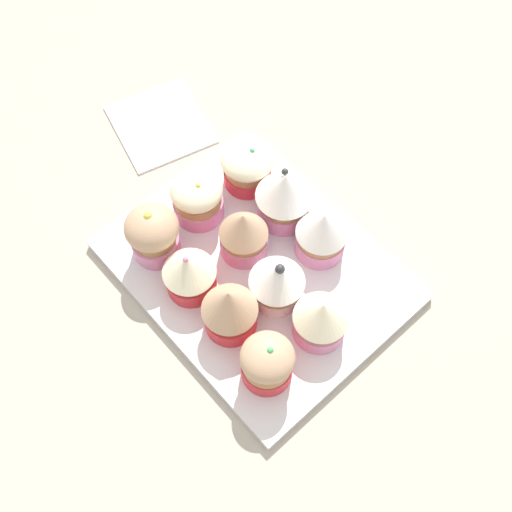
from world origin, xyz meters
TOP-DOWN VIEW (x-y plane):
  - ground_plane at (0.00, 0.00)cm, footprint 180.00×180.00cm
  - baking_tray at (0.00, 0.00)cm, footprint 32.08×25.33cm
  - cupcake_0 at (-9.52, -6.99)cm, footprint 6.14×6.14cm
  - cupcake_1 at (-3.20, -6.93)cm, footprint 5.99×5.99cm
  - cupcake_2 at (3.25, -6.63)cm, footprint 6.10×6.10cm
  - cupcake_3 at (10.05, -7.45)cm, footprint 5.61×5.61cm
  - cupcake_4 at (-10.32, 0.12)cm, footprint 6.15×6.15cm
  - cupcake_5 at (-2.84, 0.66)cm, footprint 5.62×5.62cm
  - cupcake_6 at (4.11, -0.65)cm, footprint 6.19×6.19cm
  - cupcake_7 at (10.26, 0.16)cm, footprint 6.04×6.04cm
  - cupcake_8 at (-9.89, 7.44)cm, footprint 6.51×6.51cm
  - cupcake_9 at (-3.22, 7.26)cm, footprint 6.79×6.79cm
  - cupcake_10 at (3.00, 7.24)cm, footprint 5.98×5.98cm
  - napkin at (-25.07, 5.24)cm, footprint 14.91×14.21cm

SIDE VIEW (x-z plane):
  - ground_plane at x=0.00cm, z-range -3.00..0.00cm
  - napkin at x=-25.07cm, z-range 0.00..0.60cm
  - baking_tray at x=0.00cm, z-range 0.00..1.20cm
  - cupcake_8 at x=-9.89cm, z-range 1.24..7.46cm
  - cupcake_4 at x=-10.32cm, z-range 1.14..7.63cm
  - cupcake_3 at x=10.05cm, z-range 1.16..7.91cm
  - cupcake_1 at x=-3.20cm, z-range 1.19..7.92cm
  - cupcake_7 at x=10.26cm, z-range 1.29..8.09cm
  - cupcake_5 at x=-2.84cm, z-range 1.23..8.60cm
  - cupcake_10 at x=3.00cm, z-range 1.25..8.60cm
  - cupcake_6 at x=4.11cm, z-range 1.22..8.64cm
  - cupcake_0 at x=-9.52cm, z-range 1.20..8.76cm
  - cupcake_2 at x=3.25cm, z-range 1.33..9.22cm
  - cupcake_9 at x=-3.22cm, z-range 1.29..9.64cm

